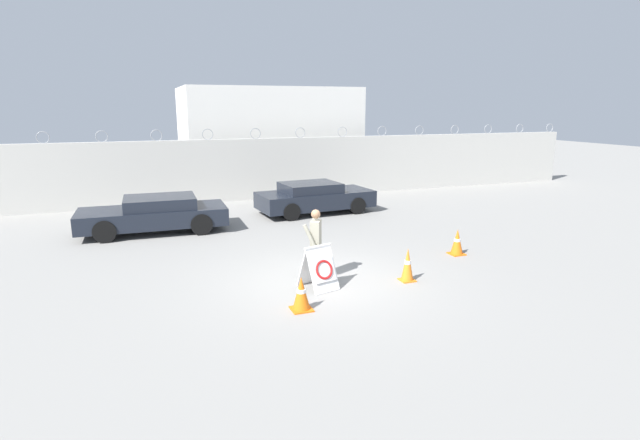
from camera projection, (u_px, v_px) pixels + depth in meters
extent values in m
plane|color=gray|center=(324.00, 281.00, 11.96)|extent=(90.00, 90.00, 0.00)
cube|color=beige|center=(233.00, 170.00, 21.85)|extent=(36.00, 0.30, 2.69)
torus|color=gray|center=(43.00, 138.00, 19.03)|extent=(0.47, 0.03, 0.47)
torus|color=gray|center=(102.00, 136.00, 19.74)|extent=(0.47, 0.03, 0.47)
torus|color=gray|center=(156.00, 135.00, 20.44)|extent=(0.47, 0.03, 0.47)
torus|color=gray|center=(208.00, 134.00, 21.15)|extent=(0.47, 0.03, 0.47)
torus|color=gray|center=(255.00, 133.00, 21.85)|extent=(0.47, 0.03, 0.47)
torus|color=gray|center=(300.00, 133.00, 22.56)|extent=(0.47, 0.03, 0.47)
torus|color=gray|center=(342.00, 132.00, 23.26)|extent=(0.47, 0.03, 0.47)
torus|color=gray|center=(382.00, 131.00, 23.97)|extent=(0.47, 0.03, 0.47)
torus|color=gray|center=(419.00, 130.00, 24.67)|extent=(0.47, 0.03, 0.47)
torus|color=gray|center=(455.00, 130.00, 25.38)|extent=(0.47, 0.03, 0.47)
torus|color=gray|center=(488.00, 129.00, 26.08)|extent=(0.47, 0.03, 0.47)
torus|color=gray|center=(520.00, 128.00, 26.79)|extent=(0.47, 0.03, 0.47)
torus|color=gray|center=(550.00, 128.00, 27.49)|extent=(0.47, 0.03, 0.47)
cube|color=silver|center=(267.00, 136.00, 27.04)|extent=(8.92, 5.78, 5.03)
cube|color=white|center=(323.00, 270.00, 11.25)|extent=(0.75, 0.58, 0.97)
cube|color=white|center=(313.00, 266.00, 11.56)|extent=(0.75, 0.58, 0.97)
cube|color=white|center=(318.00, 247.00, 11.29)|extent=(0.70, 0.24, 0.05)
cube|color=white|center=(324.00, 270.00, 11.21)|extent=(0.60, 0.36, 0.53)
torus|color=red|center=(324.00, 270.00, 11.20)|extent=(0.49, 0.33, 0.44)
cylinder|color=#232838|center=(316.00, 261.00, 12.09)|extent=(0.15, 0.15, 0.82)
cylinder|color=#232838|center=(315.00, 264.00, 11.92)|extent=(0.15, 0.15, 0.82)
cube|color=gray|center=(316.00, 233.00, 11.85)|extent=(0.40, 0.48, 0.63)
sphere|color=#936B4C|center=(316.00, 214.00, 11.74)|extent=(0.22, 0.22, 0.22)
cylinder|color=gray|center=(317.00, 230.00, 12.10)|extent=(0.09, 0.09, 0.60)
cylinder|color=gray|center=(310.00, 236.00, 11.61)|extent=(0.34, 0.24, 0.58)
cube|color=orange|center=(301.00, 309.00, 10.25)|extent=(0.43, 0.43, 0.03)
cone|color=orange|center=(301.00, 293.00, 10.17)|extent=(0.36, 0.36, 0.68)
cylinder|color=white|center=(301.00, 291.00, 10.16)|extent=(0.18, 0.18, 0.10)
cube|color=orange|center=(407.00, 280.00, 11.95)|extent=(0.35, 0.35, 0.03)
cone|color=orange|center=(408.00, 264.00, 11.86)|extent=(0.29, 0.29, 0.78)
cylinder|color=white|center=(408.00, 262.00, 11.85)|extent=(0.15, 0.15, 0.11)
cube|color=orange|center=(456.00, 254.00, 14.08)|extent=(0.41, 0.41, 0.03)
cone|color=orange|center=(457.00, 241.00, 14.00)|extent=(0.35, 0.35, 0.70)
cylinder|color=white|center=(457.00, 240.00, 13.99)|extent=(0.17, 0.17, 0.10)
cylinder|color=black|center=(104.00, 232.00, 15.21)|extent=(0.70, 0.22, 0.70)
cylinder|color=black|center=(108.00, 219.00, 16.85)|extent=(0.70, 0.22, 0.70)
cylinder|color=black|center=(201.00, 224.00, 16.14)|extent=(0.70, 0.22, 0.70)
cylinder|color=black|center=(196.00, 213.00, 17.78)|extent=(0.70, 0.22, 0.70)
cube|color=black|center=(153.00, 217.00, 16.45)|extent=(4.73, 2.00, 0.57)
cube|color=black|center=(160.00, 202.00, 16.42)|extent=(2.29, 1.76, 0.37)
cylinder|color=black|center=(336.00, 198.00, 20.86)|extent=(0.67, 0.25, 0.65)
cylinder|color=black|center=(357.00, 206.00, 19.29)|extent=(0.67, 0.25, 0.65)
cylinder|color=black|center=(274.00, 203.00, 19.71)|extent=(0.67, 0.25, 0.65)
cylinder|color=black|center=(291.00, 212.00, 18.14)|extent=(0.67, 0.25, 0.65)
cube|color=black|center=(315.00, 199.00, 19.45)|extent=(4.58, 2.26, 0.62)
cube|color=black|center=(310.00, 187.00, 19.25)|extent=(2.27, 1.88, 0.35)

